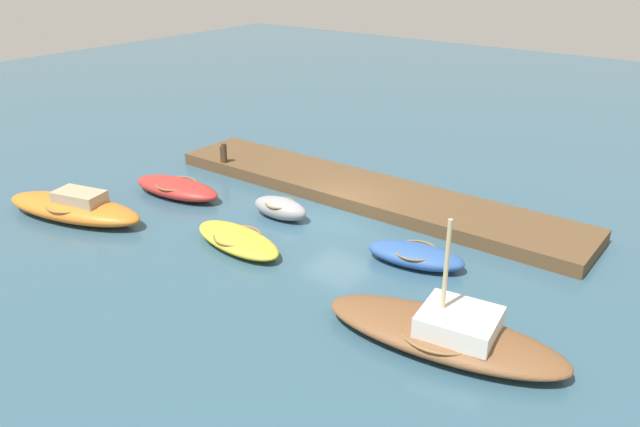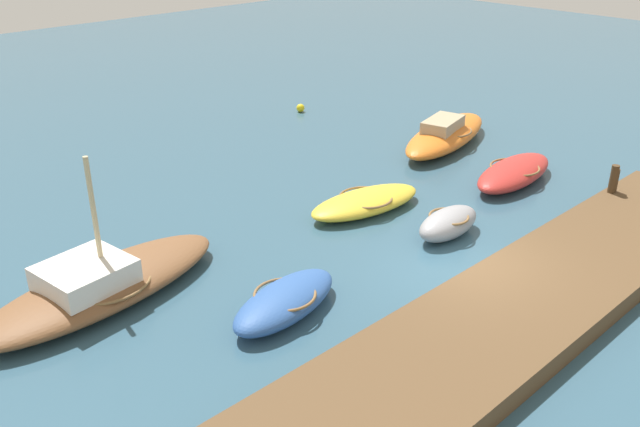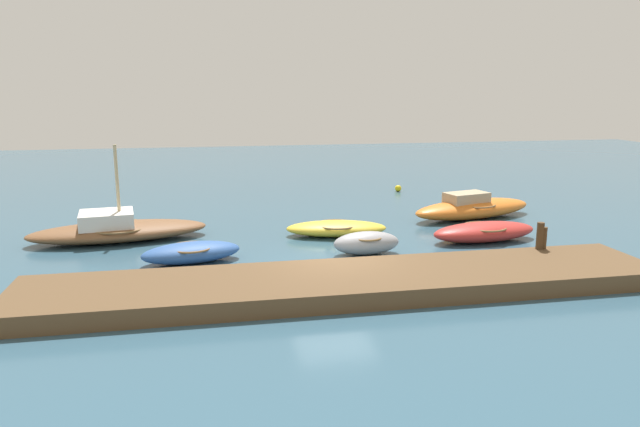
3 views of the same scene
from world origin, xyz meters
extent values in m
plane|color=#33566B|center=(0.00, 0.00, 0.00)|extent=(84.00, 84.00, 0.00)
cube|color=brown|center=(0.00, -1.93, 0.26)|extent=(18.19, 3.27, 0.52)
ellipsoid|color=gold|center=(1.08, 4.49, 0.29)|extent=(4.09, 2.11, 0.58)
torus|color=olive|center=(1.08, 4.49, 0.45)|extent=(1.87, 1.87, 0.07)
ellipsoid|color=orange|center=(7.73, 6.48, 0.41)|extent=(6.28, 3.30, 0.83)
torus|color=olive|center=(7.73, 6.48, 0.64)|extent=(2.38, 2.38, 0.07)
cube|color=tan|center=(7.35, 6.38, 0.92)|extent=(2.07, 1.47, 0.51)
ellipsoid|color=#2D569E|center=(-4.42, 1.89, 0.33)|extent=(3.45, 1.99, 0.67)
torus|color=olive|center=(-4.42, 1.89, 0.52)|extent=(1.72, 1.72, 0.07)
ellipsoid|color=#939399|center=(1.51, 1.71, 0.40)|extent=(2.37, 1.16, 0.80)
torus|color=olive|center=(1.51, 1.71, 0.62)|extent=(1.18, 1.18, 0.07)
ellipsoid|color=brown|center=(-7.15, 5.38, 0.35)|extent=(6.77, 3.13, 0.69)
torus|color=olive|center=(-7.15, 5.38, 0.54)|extent=(2.65, 2.65, 0.07)
cube|color=silver|center=(-7.55, 5.32, 0.84)|extent=(2.13, 1.95, 0.57)
cylinder|color=#C6B284|center=(-7.09, 5.38, 2.09)|extent=(0.12, 0.12, 3.06)
ellipsoid|color=#B72D28|center=(6.36, 2.61, 0.36)|extent=(4.32, 2.01, 0.71)
torus|color=olive|center=(6.36, 2.61, 0.55)|extent=(1.81, 1.81, 0.07)
cylinder|color=#47331E|center=(6.70, -0.55, 0.96)|extent=(0.23, 0.23, 0.88)
cylinder|color=#47331E|center=(6.84, -0.55, 0.88)|extent=(0.20, 0.20, 0.72)
sphere|color=yellow|center=(6.67, 13.66, 0.18)|extent=(0.36, 0.36, 0.36)
camera|label=1|loc=(-12.81, 18.18, 9.82)|focal=35.10mm
camera|label=2|loc=(-13.02, -8.33, 8.82)|focal=38.29mm
camera|label=3|loc=(-3.88, -17.40, 5.64)|focal=33.22mm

